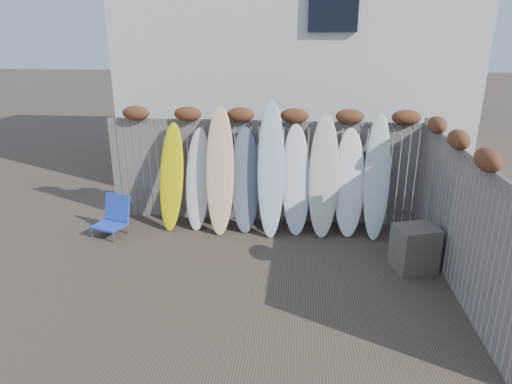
# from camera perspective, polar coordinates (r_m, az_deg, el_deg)

# --- Properties ---
(ground) EXTENTS (80.00, 80.00, 0.00)m
(ground) POSITION_cam_1_polar(r_m,az_deg,el_deg) (7.02, -0.96, -10.99)
(ground) COLOR #493A2D
(back_fence) EXTENTS (6.05, 0.28, 2.24)m
(back_fence) POSITION_cam_1_polar(r_m,az_deg,el_deg) (8.76, 1.14, 3.69)
(back_fence) COLOR slate
(back_fence) RESTS_ON ground
(right_fence) EXTENTS (0.28, 4.40, 2.24)m
(right_fence) POSITION_cam_1_polar(r_m,az_deg,el_deg) (7.10, 24.04, -2.20)
(right_fence) COLOR slate
(right_fence) RESTS_ON ground
(house) EXTENTS (8.50, 5.50, 6.33)m
(house) POSITION_cam_1_polar(r_m,az_deg,el_deg) (12.53, 4.85, 17.68)
(house) COLOR silver
(house) RESTS_ON ground
(beach_chair) EXTENTS (0.69, 0.71, 0.72)m
(beach_chair) POSITION_cam_1_polar(r_m,az_deg,el_deg) (8.83, -17.40, -2.93)
(beach_chair) COLOR blue
(beach_chair) RESTS_ON ground
(wooden_crate) EXTENTS (0.74, 0.67, 0.72)m
(wooden_crate) POSITION_cam_1_polar(r_m,az_deg,el_deg) (7.60, 19.20, -6.63)
(wooden_crate) COLOR #443C33
(wooden_crate) RESTS_ON ground
(lattice_panel) EXTENTS (0.12, 1.04, 1.55)m
(lattice_panel) POSITION_cam_1_polar(r_m,az_deg,el_deg) (7.95, 22.44, -2.59)
(lattice_panel) COLOR #342920
(lattice_panel) RESTS_ON ground
(surfboard_0) EXTENTS (0.49, 0.72, 1.97)m
(surfboard_0) POSITION_cam_1_polar(r_m,az_deg,el_deg) (8.71, -10.52, 1.88)
(surfboard_0) COLOR yellow
(surfboard_0) RESTS_ON ground
(surfboard_1) EXTENTS (0.50, 0.69, 1.87)m
(surfboard_1) POSITION_cam_1_polar(r_m,az_deg,el_deg) (8.65, -7.26, 1.60)
(surfboard_1) COLOR silver
(surfboard_1) RESTS_ON ground
(surfboard_2) EXTENTS (0.58, 0.85, 2.30)m
(surfboard_2) POSITION_cam_1_polar(r_m,az_deg,el_deg) (8.40, -4.53, 2.70)
(surfboard_2) COLOR #F2B692
(surfboard_2) RESTS_ON ground
(surfboard_3) EXTENTS (0.61, 0.72, 1.90)m
(surfboard_3) POSITION_cam_1_polar(r_m,az_deg,el_deg) (8.48, -1.37, 1.51)
(surfboard_3) COLOR slate
(surfboard_3) RESTS_ON ground
(surfboard_4) EXTENTS (0.54, 0.87, 2.41)m
(surfboard_4) POSITION_cam_1_polar(r_m,az_deg,el_deg) (8.28, 1.88, 2.92)
(surfboard_4) COLOR #A8BACD
(surfboard_4) RESTS_ON ground
(surfboard_5) EXTENTS (0.59, 0.75, 1.98)m
(surfboard_5) POSITION_cam_1_polar(r_m,az_deg,el_deg) (8.40, 5.02, 1.53)
(surfboard_5) COLOR silver
(surfboard_5) RESTS_ON ground
(surfboard_6) EXTENTS (0.56, 0.77, 2.16)m
(surfboard_6) POSITION_cam_1_polar(r_m,az_deg,el_deg) (8.36, 8.45, 1.95)
(surfboard_6) COLOR beige
(surfboard_6) RESTS_ON ground
(surfboard_7) EXTENTS (0.55, 0.68, 1.92)m
(surfboard_7) POSITION_cam_1_polar(r_m,az_deg,el_deg) (8.48, 11.59, 1.17)
(surfboard_7) COLOR white
(surfboard_7) RESTS_ON ground
(surfboard_8) EXTENTS (0.52, 0.81, 2.19)m
(surfboard_8) POSITION_cam_1_polar(r_m,az_deg,el_deg) (8.46, 14.89, 1.82)
(surfboard_8) COLOR silver
(surfboard_8) RESTS_ON ground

